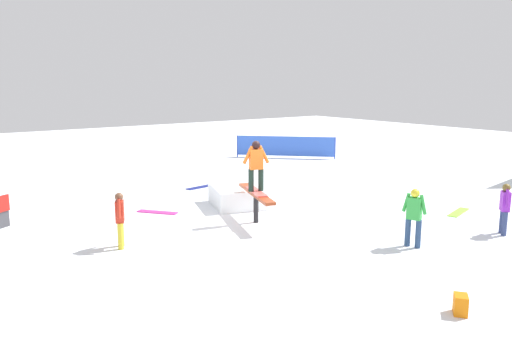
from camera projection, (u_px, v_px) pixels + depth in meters
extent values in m
plane|color=white|center=(256.00, 222.00, 13.83)|extent=(60.00, 60.00, 0.00)
cylinder|color=black|center=(256.00, 209.00, 13.76)|extent=(0.14, 0.14, 0.78)
cube|color=#A53F1E|center=(256.00, 193.00, 13.68)|extent=(2.50, 1.08, 0.08)
cube|color=white|center=(237.00, 196.00, 15.62)|extent=(2.19, 2.00, 0.61)
cube|color=#F05B52|center=(256.00, 191.00, 13.67)|extent=(1.32, 0.72, 0.03)
cylinder|color=#1C2F26|center=(251.00, 180.00, 13.58)|extent=(0.15, 0.15, 0.61)
cylinder|color=#1C2F26|center=(261.00, 180.00, 13.65)|extent=(0.15, 0.15, 0.61)
cube|color=orange|center=(256.00, 159.00, 13.51)|extent=(0.33, 0.41, 0.55)
cylinder|color=orange|center=(248.00, 155.00, 13.43)|extent=(0.19, 0.32, 0.50)
cylinder|color=orange|center=(264.00, 154.00, 13.55)|extent=(0.19, 0.32, 0.50)
sphere|color=black|center=(256.00, 145.00, 13.44)|extent=(0.23, 0.23, 0.23)
cylinder|color=navy|center=(504.00, 224.00, 12.59)|extent=(0.13, 0.13, 0.62)
cylinder|color=navy|center=(502.00, 221.00, 12.82)|extent=(0.13, 0.13, 0.62)
cube|color=purple|center=(505.00, 201.00, 12.60)|extent=(0.35, 0.36, 0.50)
cylinder|color=purple|center=(508.00, 199.00, 12.40)|extent=(0.19, 0.21, 0.45)
cylinder|color=purple|center=(504.00, 195.00, 12.77)|extent=(0.19, 0.21, 0.45)
sphere|color=brown|center=(506.00, 188.00, 12.54)|extent=(0.20, 0.20, 0.20)
cylinder|color=gold|center=(121.00, 236.00, 11.57)|extent=(0.13, 0.13, 0.63)
cylinder|color=gold|center=(121.00, 233.00, 11.80)|extent=(0.13, 0.13, 0.63)
cube|color=red|center=(120.00, 211.00, 11.59)|extent=(0.36, 0.30, 0.50)
cylinder|color=red|center=(119.00, 209.00, 11.38)|extent=(0.21, 0.15, 0.45)
cylinder|color=red|center=(120.00, 205.00, 11.75)|extent=(0.21, 0.15, 0.45)
sphere|color=brown|center=(119.00, 197.00, 11.53)|extent=(0.20, 0.20, 0.20)
cylinder|color=navy|center=(418.00, 234.00, 11.67)|extent=(0.13, 0.13, 0.67)
cylinder|color=navy|center=(408.00, 232.00, 11.81)|extent=(0.13, 0.13, 0.67)
cube|color=green|center=(414.00, 208.00, 11.63)|extent=(0.36, 0.29, 0.53)
cylinder|color=green|center=(423.00, 205.00, 11.50)|extent=(0.20, 0.14, 0.47)
cylinder|color=green|center=(406.00, 202.00, 11.72)|extent=(0.20, 0.14, 0.47)
sphere|color=yellow|center=(415.00, 193.00, 11.57)|extent=(0.20, 0.20, 0.20)
cube|color=navy|center=(202.00, 187.00, 18.35)|extent=(0.48, 1.31, 0.02)
cube|color=#C32B8C|center=(157.00, 212.00, 14.84)|extent=(1.15, 0.99, 0.02)
cube|color=#95E43A|center=(458.00, 212.00, 14.83)|extent=(0.60, 1.27, 0.02)
cube|color=#3F3F44|center=(3.00, 220.00, 13.29)|extent=(0.24, 0.35, 0.44)
cube|color=red|center=(2.00, 203.00, 13.20)|extent=(0.27, 0.39, 0.40)
cube|color=orange|center=(461.00, 305.00, 8.37)|extent=(0.36, 0.37, 0.34)
cylinder|color=blue|center=(335.00, 148.00, 24.74)|extent=(0.06, 0.06, 1.10)
cylinder|color=blue|center=(237.00, 146.00, 25.53)|extent=(0.06, 0.06, 1.10)
cube|color=blue|center=(285.00, 146.00, 25.13)|extent=(3.53, 3.49, 0.99)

